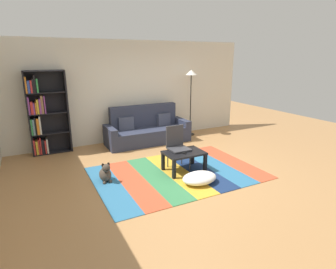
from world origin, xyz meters
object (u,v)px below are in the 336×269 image
(pouf, at_px, (200,178))
(folding_chair, at_px, (177,143))
(coffee_table, at_px, (184,155))
(couch, at_px, (147,130))
(dog, at_px, (105,174))
(standing_lamp, at_px, (191,81))
(bookshelf, at_px, (43,115))
(tv_remote, at_px, (183,153))

(pouf, distance_m, folding_chair, 0.97)
(coffee_table, relative_size, pouf, 1.19)
(coffee_table, bearing_deg, folding_chair, 97.98)
(couch, height_order, pouf, couch)
(couch, xyz_separation_m, dog, (-1.67, -1.92, -0.18))
(coffee_table, xyz_separation_m, folding_chair, (-0.03, 0.24, 0.19))
(couch, height_order, standing_lamp, standing_lamp)
(dog, distance_m, folding_chair, 1.57)
(bookshelf, xyz_separation_m, pouf, (2.37, -3.09, -0.85))
(coffee_table, xyz_separation_m, pouf, (-0.03, -0.63, -0.24))
(coffee_table, xyz_separation_m, dog, (-1.56, 0.25, -0.19))
(tv_remote, relative_size, folding_chair, 0.17)
(coffee_table, bearing_deg, pouf, -92.79)
(couch, bearing_deg, pouf, -92.88)
(coffee_table, bearing_deg, bookshelf, 134.29)
(standing_lamp, relative_size, tv_remote, 12.73)
(standing_lamp, distance_m, folding_chair, 2.81)
(dog, height_order, tv_remote, tv_remote)
(coffee_table, bearing_deg, standing_lamp, 55.79)
(coffee_table, bearing_deg, couch, 87.09)
(pouf, bearing_deg, folding_chair, 90.21)
(coffee_table, bearing_deg, dog, 170.74)
(couch, bearing_deg, standing_lamp, 4.57)
(bookshelf, height_order, pouf, bookshelf)
(tv_remote, bearing_deg, pouf, -112.20)
(couch, bearing_deg, coffee_table, -92.91)
(dog, bearing_deg, standing_lamp, 33.21)
(coffee_table, height_order, standing_lamp, standing_lamp)
(couch, distance_m, folding_chair, 1.95)
(standing_lamp, bearing_deg, tv_remote, -124.55)
(standing_lamp, bearing_deg, coffee_table, -124.21)
(bookshelf, height_order, coffee_table, bookshelf)
(dog, bearing_deg, pouf, -30.04)
(bookshelf, bearing_deg, standing_lamp, -2.46)
(couch, distance_m, coffee_table, 2.18)
(couch, distance_m, dog, 2.55)
(pouf, distance_m, tv_remote, 0.65)
(bookshelf, relative_size, tv_remote, 13.18)
(dog, relative_size, folding_chair, 0.44)
(pouf, relative_size, dog, 1.69)
(standing_lamp, xyz_separation_m, folding_chair, (-1.59, -2.05, -1.06))
(bookshelf, bearing_deg, folding_chair, -43.17)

